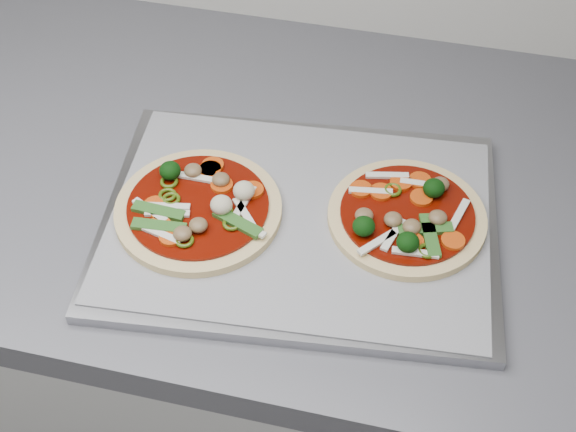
# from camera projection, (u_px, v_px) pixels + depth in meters

# --- Properties ---
(baking_tray) EXTENTS (0.46, 0.36, 0.01)m
(baking_tray) POSITION_uv_depth(u_px,v_px,m) (299.00, 223.00, 0.88)
(baking_tray) COLOR #939398
(baking_tray) RESTS_ON countertop
(parchment) EXTENTS (0.43, 0.33, 0.00)m
(parchment) POSITION_uv_depth(u_px,v_px,m) (299.00, 218.00, 0.87)
(parchment) COLOR gray
(parchment) RESTS_ON baking_tray
(pizza_left) EXTENTS (0.22, 0.22, 0.03)m
(pizza_left) POSITION_uv_depth(u_px,v_px,m) (199.00, 207.00, 0.87)
(pizza_left) COLOR #E9D28C
(pizza_left) RESTS_ON parchment
(pizza_right) EXTENTS (0.19, 0.19, 0.03)m
(pizza_right) POSITION_uv_depth(u_px,v_px,m) (407.00, 216.00, 0.86)
(pizza_right) COLOR #E9D28C
(pizza_right) RESTS_ON parchment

